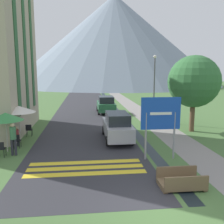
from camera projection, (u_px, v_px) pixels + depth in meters
ground_plane at (107, 112)px, 27.84m from camera, size 160.00×160.00×0.00m
road at (85, 102)px, 37.38m from camera, size 6.40×60.00×0.01m
footpath at (125, 101)px, 38.04m from camera, size 2.20×60.00×0.01m
drainage_channel at (109, 101)px, 37.78m from camera, size 0.60×60.00×0.00m
crosswalk_marking at (86, 168)px, 11.72m from camera, size 5.44×1.84×0.01m
mountain_distant at (114, 41)px, 83.41m from camera, size 68.55×68.55×29.32m
road_sign at (161, 118)px, 12.59m from camera, size 2.04×0.11×3.21m
footbridge at (181, 181)px, 9.75m from camera, size 1.70×1.10×0.65m
parked_car_near at (117, 126)px, 16.44m from camera, size 1.73×4.45×1.82m
parked_car_far at (106, 105)px, 27.19m from camera, size 1.92×4.14×1.82m
cafe_chair_middle at (15, 135)px, 15.62m from camera, size 0.40×0.40×0.85m
cafe_chair_nearest at (1, 148)px, 13.08m from camera, size 0.40×0.40×0.85m
cafe_chair_near_right at (17, 140)px, 14.61m from camera, size 0.40×0.40×0.85m
cafe_chair_far_right at (29, 129)px, 17.35m from camera, size 0.40×0.40×0.85m
cafe_umbrella_front_green at (6, 117)px, 13.76m from camera, size 1.93×1.93×2.24m
cafe_umbrella_middle_white at (19, 109)px, 15.68m from camera, size 2.08×2.08×2.34m
person_standing_terrace at (13, 137)px, 13.33m from camera, size 0.32×0.32×1.78m
person_seated_near at (16, 135)px, 14.99m from camera, size 0.32×0.32×1.23m
streetlamp at (154, 84)px, 21.74m from camera, size 0.28×0.28×5.87m
tree_by_path at (194, 82)px, 18.33m from camera, size 3.83×3.83×5.67m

